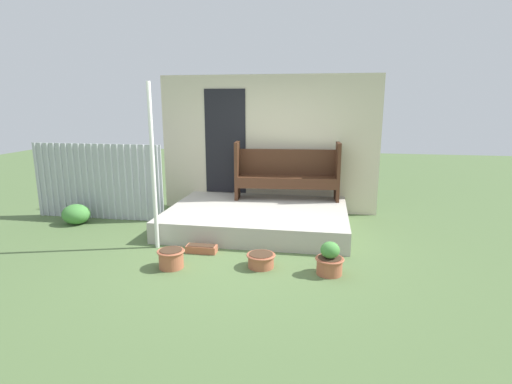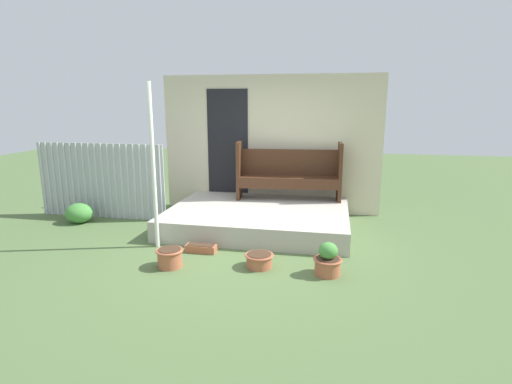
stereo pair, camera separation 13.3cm
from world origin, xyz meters
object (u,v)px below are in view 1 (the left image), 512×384
flower_pot_left (171,258)px  planter_box_rect (202,249)px  bench (287,171)px  support_post (153,168)px  flower_pot_right (330,260)px  shrub_by_fence (76,214)px  flower_pot_middle (261,260)px

flower_pot_left → planter_box_rect: bearing=68.9°
bench → planter_box_rect: bench is taller
support_post → bench: size_ratio=1.24×
flower_pot_right → shrub_by_fence: flower_pot_right is taller
flower_pot_left → planter_box_rect: (0.22, 0.58, -0.08)m
flower_pot_left → flower_pot_middle: 1.16m
flower_pot_middle → planter_box_rect: 0.99m
flower_pot_middle → flower_pot_right: size_ratio=0.90×
planter_box_rect → shrub_by_fence: 2.76m
support_post → flower_pot_right: size_ratio=5.66×
planter_box_rect → shrub_by_fence: size_ratio=0.89×
bench → shrub_by_fence: bench is taller
support_post → bench: bearing=49.3°
planter_box_rect → shrub_by_fence: shrub_by_fence is taller
flower_pot_middle → planter_box_rect: bearing=158.4°
bench → flower_pot_right: 2.71m
support_post → planter_box_rect: size_ratio=5.46×
flower_pot_middle → flower_pot_left: bearing=-169.3°
bench → flower_pot_middle: size_ratio=5.07×
flower_pot_right → planter_box_rect: size_ratio=0.96×
support_post → flower_pot_middle: 2.00m
flower_pot_middle → shrub_by_fence: bearing=159.4°
flower_pot_middle → bench: bearing=87.9°
flower_pot_middle → shrub_by_fence: size_ratio=0.78×
flower_pot_right → flower_pot_left: bearing=-175.8°
bench → flower_pot_left: bearing=-119.7°
shrub_by_fence → planter_box_rect: bearing=-20.2°
flower_pot_left → flower_pot_right: bearing=4.2°
flower_pot_left → shrub_by_fence: 2.81m
shrub_by_fence → support_post: bearing=-24.6°
flower_pot_right → shrub_by_fence: 4.58m
flower_pot_right → shrub_by_fence: bearing=162.5°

